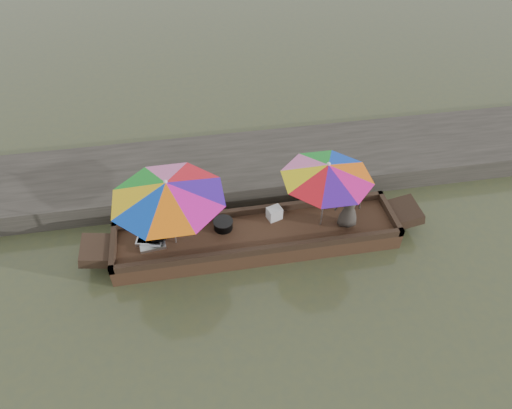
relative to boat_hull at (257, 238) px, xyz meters
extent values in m
plane|color=#414931|center=(0.00, 0.00, -0.17)|extent=(80.00, 80.00, 0.00)
cube|color=#2D2B26|center=(0.00, 2.20, 0.08)|extent=(22.00, 2.20, 0.50)
cube|color=#402519|center=(0.00, 0.00, 0.00)|extent=(5.60, 1.20, 0.35)
cylinder|color=black|center=(-1.94, 0.13, 0.26)|extent=(0.34, 0.34, 0.18)
cube|color=silver|center=(-2.07, 0.11, 0.22)|extent=(0.54, 0.43, 0.09)
cube|color=silver|center=(-2.02, 0.00, 0.21)|extent=(0.51, 0.38, 0.06)
cylinder|color=black|center=(-0.64, 0.23, 0.26)|extent=(0.37, 0.37, 0.17)
cube|color=silver|center=(0.42, 0.33, 0.30)|extent=(0.33, 0.30, 0.26)
imported|color=#36312C|center=(1.80, -0.08, 0.71)|extent=(0.55, 0.38, 1.08)
camera|label=1|loc=(-1.08, -6.12, 6.67)|focal=32.00mm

